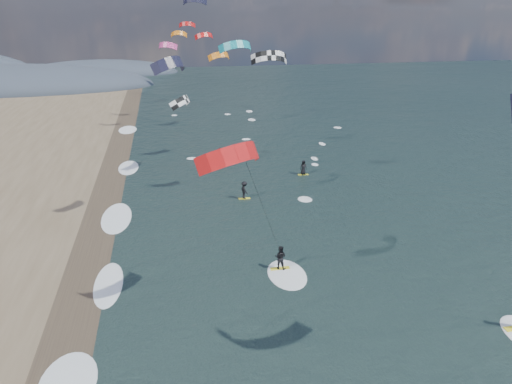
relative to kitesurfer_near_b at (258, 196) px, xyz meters
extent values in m
cube|color=#382D23|center=(-10.87, -0.62, -7.29)|extent=(3.00, 240.00, 0.00)
ellipsoid|color=#3D4756|center=(-38.87, 89.38, -7.30)|extent=(64.00, 24.00, 10.00)
ellipsoid|color=#3D4756|center=(-20.87, 109.38, -7.30)|extent=(40.00, 18.00, 7.00)
cube|color=yellow|center=(2.37, 4.29, -7.26)|extent=(1.35, 0.42, 0.06)
imported|color=black|center=(2.37, 4.29, -6.38)|extent=(1.04, 0.97, 1.71)
ellipsoid|color=white|center=(2.67, 3.49, -7.30)|extent=(2.60, 4.20, 0.12)
cylinder|color=black|center=(0.62, 1.29, -1.45)|extent=(0.02, 0.02, 11.43)
cube|color=yellow|center=(2.02, 17.78, -7.27)|extent=(1.10, 0.35, 0.05)
imported|color=black|center=(2.02, 17.78, -6.41)|extent=(0.92, 1.22, 1.68)
cube|color=yellow|center=(9.33, 23.51, -7.27)|extent=(1.10, 0.35, 0.05)
imported|color=black|center=(9.33, 23.51, -6.47)|extent=(0.80, 0.56, 1.55)
cube|color=yellow|center=(1.10, 29.37, -7.27)|extent=(1.10, 0.35, 0.05)
imported|color=black|center=(1.10, 29.37, -6.40)|extent=(0.64, 0.73, 1.69)
ellipsoid|color=white|center=(-9.67, -4.62, -7.30)|extent=(2.40, 5.40, 0.11)
ellipsoid|color=white|center=(-9.67, 4.38, -7.30)|extent=(2.40, 5.40, 0.11)
ellipsoid|color=white|center=(-9.67, 15.38, -7.30)|extent=(2.40, 5.40, 0.11)
ellipsoid|color=white|center=(-9.67, 29.38, -7.30)|extent=(2.40, 5.40, 0.11)
ellipsoid|color=white|center=(-9.67, 47.38, -7.30)|extent=(2.40, 5.40, 0.11)
camera|label=1|loc=(-4.75, -25.37, 10.14)|focal=35.00mm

